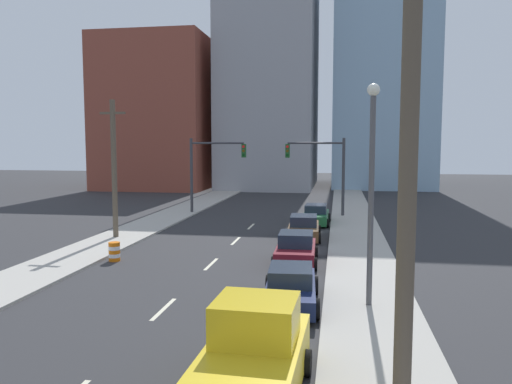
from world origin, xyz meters
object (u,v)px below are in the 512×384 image
traffic_signal_left (207,165)px  street_lamp (372,179)px  sedan_brown (304,228)px  utility_pole_right_near (407,198)px  utility_pole_left_mid (114,168)px  sedan_maroon (296,249)px  sedan_navy (291,287)px  sedan_green (316,215)px  traffic_barrel (114,252)px  traffic_signal_right (326,165)px  pickup_truck_yellow (250,366)px

traffic_signal_left → street_lamp: street_lamp is taller
sedan_brown → utility_pole_right_near: bearing=-83.8°
utility_pole_left_mid → sedan_maroon: utility_pole_left_mid is taller
street_lamp → sedan_navy: size_ratio=1.72×
utility_pole_left_mid → sedan_green: 14.71m
traffic_signal_left → street_lamp: bearing=-62.1°
traffic_barrel → utility_pole_right_near: bearing=-49.4°
street_lamp → sedan_brown: (-3.19, 12.69, -3.94)m
traffic_signal_left → sedan_green: size_ratio=1.38×
utility_pole_left_mid → sedan_brown: bearing=9.2°
sedan_maroon → traffic_signal_right: bearing=84.7°
sedan_navy → pickup_truck_yellow: bearing=-95.5°
traffic_signal_left → utility_pole_left_mid: size_ratio=0.74×
utility_pole_right_near → pickup_truck_yellow: bearing=151.1°
sedan_brown → sedan_green: 5.90m
sedan_brown → sedan_navy: bearing=-90.4°
utility_pole_left_mid → traffic_signal_right: bearing=42.9°
street_lamp → sedan_green: size_ratio=1.72×
traffic_signal_left → utility_pole_left_mid: utility_pole_left_mid is taller
street_lamp → sedan_maroon: (-3.13, 6.24, -3.91)m
sedan_maroon → traffic_barrel: bearing=-175.4°
traffic_signal_right → utility_pole_right_near: bearing=-86.2°
traffic_signal_left → sedan_navy: traffic_signal_left is taller
traffic_barrel → sedan_brown: 11.62m
sedan_maroon → sedan_brown: (-0.06, 6.45, -0.03)m
pickup_truck_yellow → sedan_navy: pickup_truck_yellow is taller
sedan_maroon → pickup_truck_yellow: bearing=-91.3°
traffic_signal_left → pickup_truck_yellow: traffic_signal_left is taller
pickup_truck_yellow → sedan_maroon: (-0.09, 13.45, -0.20)m
street_lamp → sedan_brown: 13.67m
utility_pole_left_mid → sedan_navy: utility_pole_left_mid is taller
sedan_navy → sedan_green: bearing=86.4°
street_lamp → sedan_navy: (-2.78, -0.15, -3.95)m
sedan_navy → street_lamp: bearing=-0.3°
traffic_barrel → street_lamp: 13.84m
sedan_navy → sedan_green: sedan_green is taller
sedan_navy → sedan_maroon: sedan_maroon is taller
utility_pole_right_near → sedan_navy: (-2.81, 8.75, -4.25)m
street_lamp → sedan_brown: street_lamp is taller
pickup_truck_yellow → sedan_brown: pickup_truck_yellow is taller
pickup_truck_yellow → sedan_brown: 19.90m
sedan_navy → sedan_maroon: size_ratio=1.07×
sedan_navy → sedan_maroon: (-0.35, 6.39, 0.03)m
utility_pole_left_mid → pickup_truck_yellow: bearing=-57.3°
traffic_barrel → sedan_maroon: size_ratio=0.22×
pickup_truck_yellow → sedan_maroon: bearing=92.4°
utility_pole_right_near → utility_pole_left_mid: bearing=126.6°
utility_pole_left_mid → sedan_maroon: (11.51, -4.59, -3.67)m
street_lamp → sedan_maroon: 8.00m
sedan_brown → traffic_barrel: bearing=-142.5°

